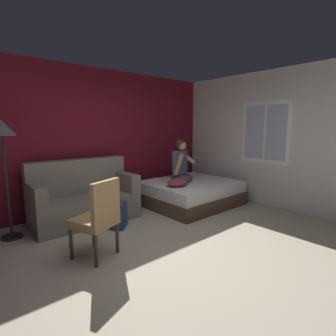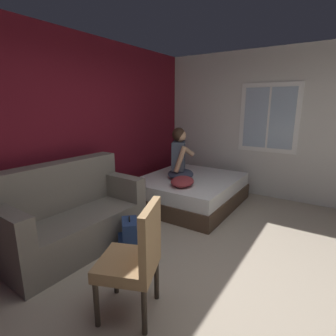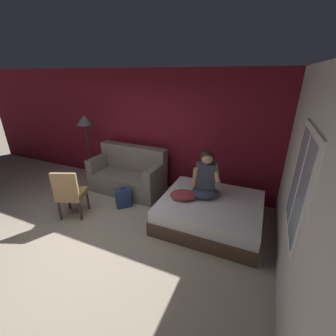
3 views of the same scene
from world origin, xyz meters
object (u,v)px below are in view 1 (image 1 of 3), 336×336
Objects in this scene: couch at (84,198)px; person_seated at (181,164)px; bed at (190,193)px; backpack at (119,216)px; throw_pillow at (177,182)px; floor_lamp at (2,139)px; side_chair at (98,216)px; cell_phone at (179,185)px.

person_seated is at bearing -11.72° from couch.
backpack is (-1.79, -0.16, -0.04)m from bed.
floor_lamp reaches higher than throw_pillow.
side_chair is 2.14× the size of backpack.
bed is at bearing -14.04° from couch.
backpack is at bearing 45.11° from side_chair.
floor_lamp reaches higher than couch.
cell_phone is (2.04, 0.73, -0.05)m from side_chair.
person_seated is at bearing 142.47° from bed.
throw_pillow is (-0.49, -0.13, 0.31)m from bed.
cell_phone is at bearing -12.99° from floor_lamp.
side_chair is 1.03m from backpack.
side_chair is at bearing -123.49° from cell_phone.
side_chair is 2.17m from cell_phone.
backpack is at bearing -67.53° from couch.
couch is 1.52m from floor_lamp.
bed is at bearing 18.93° from side_chair.
throw_pillow is at bearing -139.22° from cell_phone.
throw_pillow is 0.28× the size of floor_lamp.
throw_pillow is at bearing -22.21° from couch.
person_seated is (1.92, -0.40, 0.44)m from couch.
side_chair is 6.81× the size of cell_phone.
bed is at bearing 5.12° from backpack.
floor_lamp reaches higher than bed.
cell_phone is at bearing 19.55° from side_chair.
person_seated is at bearing 22.71° from side_chair.
cell_phone is at bearing -138.61° from person_seated.
person_seated is 6.08× the size of cell_phone.
person_seated is 1.82× the size of throw_pillow.
couch is (-2.08, 0.52, 0.16)m from bed.
couch is 11.99× the size of cell_phone.
couch is at bearing 0.54° from floor_lamp.
throw_pillow is (1.99, 0.72, 0.02)m from side_chair.
side_chair is at bearing -160.07° from throw_pillow.
couch reaches higher than throw_pillow.
floor_lamp is at bearing 154.28° from backpack.
throw_pillow is (1.31, 0.03, 0.36)m from backpack.
couch reaches higher than cell_phone.
cell_phone is 2.97m from floor_lamp.
cell_phone is at bearing 3.83° from throw_pillow.
person_seated is at bearing -7.29° from floor_lamp.
backpack is 1.35m from throw_pillow.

